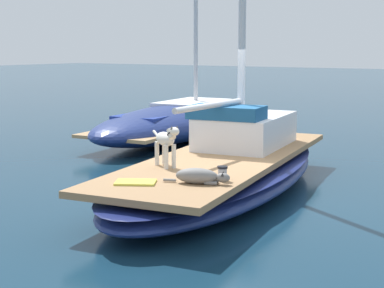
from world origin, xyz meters
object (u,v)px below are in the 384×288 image
at_px(sailboat_main, 223,174).
at_px(dog_grey, 199,176).
at_px(moored_boat_port_side, 182,120).
at_px(deck_towel, 136,182).
at_px(dog_white, 166,141).
at_px(deck_winch, 222,174).

relative_size(sailboat_main, dog_grey, 8.18).
bearing_deg(dog_grey, moored_boat_port_side, 125.24).
relative_size(dog_grey, deck_towel, 1.64).
relative_size(sailboat_main, dog_white, 8.87).
distance_m(dog_white, moored_boat_port_side, 7.32).
height_order(dog_grey, deck_towel, dog_grey).
bearing_deg(sailboat_main, dog_grey, -68.85).
distance_m(sailboat_main, deck_towel, 2.53).
distance_m(sailboat_main, deck_winch, 2.00).
xyz_separation_m(dog_grey, moored_boat_port_side, (-4.89, 6.92, -0.24)).
distance_m(sailboat_main, dog_grey, 2.23).
xyz_separation_m(deck_winch, moored_boat_port_side, (-5.07, 6.59, -0.23)).
xyz_separation_m(sailboat_main, deck_winch, (0.97, -1.70, 0.42)).
bearing_deg(deck_towel, dog_grey, 31.45).
bearing_deg(moored_boat_port_side, dog_white, -58.34).
xyz_separation_m(dog_white, dog_grey, (1.06, -0.71, -0.32)).
bearing_deg(deck_winch, dog_white, 163.21).
height_order(sailboat_main, dog_white, dog_white).
xyz_separation_m(dog_grey, deck_winch, (0.18, 0.34, -0.01)).
distance_m(dog_grey, deck_towel, 0.90).
height_order(deck_winch, deck_towel, deck_winch).
xyz_separation_m(sailboat_main, dog_white, (-0.27, -1.33, 0.75)).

